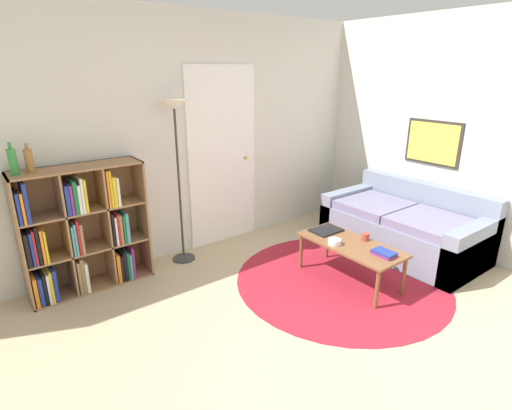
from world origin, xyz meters
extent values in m
plane|color=tan|center=(0.00, 0.00, 0.00)|extent=(14.00, 14.00, 0.00)
cube|color=silver|center=(0.00, 2.68, 1.30)|extent=(7.39, 0.05, 2.60)
cube|color=white|center=(0.25, 2.64, 1.03)|extent=(0.90, 0.02, 2.06)
sphere|color=tan|center=(0.57, 2.62, 0.99)|extent=(0.04, 0.04, 0.04)
cube|color=silver|center=(2.22, 1.33, 1.30)|extent=(0.05, 5.66, 2.60)
cube|color=#332D28|center=(2.18, 1.17, 1.20)|extent=(0.02, 0.66, 0.51)
cube|color=yellow|center=(2.17, 1.17, 1.20)|extent=(0.01, 0.60, 0.45)
cylinder|color=maroon|center=(0.62, 1.07, 0.00)|extent=(2.09, 2.09, 0.01)
cube|color=#936B47|center=(-1.93, 2.47, 0.59)|extent=(0.02, 0.34, 1.19)
cube|color=#936B47|center=(-0.84, 2.47, 0.59)|extent=(0.02, 0.34, 1.19)
cube|color=#936B47|center=(-1.39, 2.47, 1.18)|extent=(1.11, 0.34, 0.02)
cube|color=#936B47|center=(-1.39, 2.47, 0.01)|extent=(1.11, 0.34, 0.02)
cube|color=#936B47|center=(-1.39, 2.63, 0.59)|extent=(1.11, 0.02, 1.19)
cube|color=#936B47|center=(-1.57, 2.47, 0.59)|extent=(0.02, 0.32, 1.15)
cube|color=#936B47|center=(-1.21, 2.47, 0.59)|extent=(0.02, 0.32, 1.15)
cube|color=#936B47|center=(-1.39, 2.47, 0.40)|extent=(1.07, 0.32, 0.02)
cube|color=#936B47|center=(-1.39, 2.47, 0.79)|extent=(1.07, 0.32, 0.02)
cube|color=orange|center=(-1.90, 2.43, 0.16)|extent=(0.03, 0.26, 0.28)
cube|color=navy|center=(-1.86, 2.42, 0.15)|extent=(0.03, 0.24, 0.27)
cube|color=black|center=(-1.82, 2.43, 0.16)|extent=(0.02, 0.26, 0.29)
cube|color=silver|center=(-1.79, 2.43, 0.16)|extent=(0.02, 0.26, 0.28)
cube|color=gold|center=(-1.77, 2.40, 0.17)|extent=(0.02, 0.19, 0.31)
cube|color=navy|center=(-1.74, 2.43, 0.17)|extent=(0.03, 0.26, 0.31)
cube|color=olive|center=(-1.53, 2.40, 0.18)|extent=(0.03, 0.19, 0.32)
cube|color=olive|center=(-1.50, 2.42, 0.19)|extent=(0.03, 0.23, 0.35)
cube|color=silver|center=(-1.47, 2.42, 0.17)|extent=(0.03, 0.23, 0.30)
cube|color=orange|center=(-1.17, 2.43, 0.16)|extent=(0.03, 0.25, 0.29)
cube|color=black|center=(-1.14, 2.40, 0.15)|extent=(0.02, 0.21, 0.27)
cube|color=black|center=(-1.11, 2.42, 0.17)|extent=(0.03, 0.24, 0.30)
cube|color=#196B38|center=(-1.08, 2.42, 0.16)|extent=(0.02, 0.23, 0.29)
cube|color=teal|center=(-1.05, 2.43, 0.15)|extent=(0.02, 0.25, 0.27)
cube|color=#7F287A|center=(-1.03, 2.43, 0.18)|extent=(0.02, 0.25, 0.32)
cube|color=black|center=(-1.90, 2.43, 0.56)|extent=(0.03, 0.26, 0.30)
cube|color=navy|center=(-1.86, 2.40, 0.56)|extent=(0.02, 0.19, 0.30)
cube|color=#B21E23|center=(-1.84, 2.40, 0.57)|extent=(0.02, 0.19, 0.32)
cube|color=black|center=(-1.81, 2.40, 0.58)|extent=(0.02, 0.20, 0.34)
cube|color=orange|center=(-1.78, 2.43, 0.57)|extent=(0.02, 0.25, 0.31)
cube|color=gold|center=(-1.76, 2.42, 0.56)|extent=(0.02, 0.24, 0.30)
cube|color=teal|center=(-1.54, 2.40, 0.55)|extent=(0.02, 0.20, 0.28)
cube|color=teal|center=(-1.51, 2.43, 0.56)|extent=(0.02, 0.26, 0.30)
cube|color=#B21E23|center=(-1.49, 2.41, 0.58)|extent=(0.02, 0.21, 0.33)
cube|color=olive|center=(-1.46, 2.42, 0.55)|extent=(0.03, 0.24, 0.29)
cube|color=black|center=(-1.18, 2.41, 0.57)|extent=(0.02, 0.21, 0.32)
cube|color=silver|center=(-1.15, 2.43, 0.55)|extent=(0.02, 0.26, 0.28)
cube|color=#B21E23|center=(-1.13, 2.41, 0.56)|extent=(0.02, 0.21, 0.31)
cube|color=olive|center=(-1.11, 2.42, 0.56)|extent=(0.03, 0.24, 0.29)
cube|color=#196B38|center=(-1.08, 2.41, 0.55)|extent=(0.02, 0.22, 0.28)
cube|color=teal|center=(-1.05, 2.40, 0.56)|extent=(0.03, 0.20, 0.30)
cube|color=navy|center=(-1.90, 2.42, 0.93)|extent=(0.02, 0.23, 0.27)
cube|color=orange|center=(-1.87, 2.40, 0.93)|extent=(0.02, 0.19, 0.27)
cube|color=navy|center=(-1.84, 2.42, 0.97)|extent=(0.03, 0.23, 0.34)
cube|color=navy|center=(-1.53, 2.43, 0.93)|extent=(0.03, 0.26, 0.27)
cube|color=#7F287A|center=(-1.50, 2.41, 0.93)|extent=(0.02, 0.22, 0.27)
cube|color=#196B38|center=(-1.46, 2.40, 0.94)|extent=(0.03, 0.20, 0.30)
cube|color=silver|center=(-1.43, 2.41, 0.93)|extent=(0.03, 0.21, 0.26)
cube|color=silver|center=(-1.41, 2.43, 0.95)|extent=(0.02, 0.26, 0.31)
cube|color=gold|center=(-1.38, 2.43, 0.95)|extent=(0.02, 0.26, 0.30)
cube|color=orange|center=(-1.18, 2.42, 0.97)|extent=(0.02, 0.24, 0.35)
cube|color=gold|center=(-1.16, 2.42, 0.97)|extent=(0.02, 0.23, 0.34)
cube|color=gold|center=(-1.13, 2.40, 0.94)|extent=(0.03, 0.20, 0.28)
cube|color=silver|center=(-1.09, 2.42, 0.93)|extent=(0.02, 0.24, 0.27)
cylinder|color=#333333|center=(-0.42, 2.44, 0.01)|extent=(0.25, 0.25, 0.01)
cylinder|color=#333333|center=(-0.42, 2.44, 0.87)|extent=(0.02, 0.02, 1.63)
cone|color=white|center=(-0.42, 2.44, 1.68)|extent=(0.30, 0.30, 0.10)
cube|color=gray|center=(1.70, 1.12, 0.21)|extent=(0.94, 1.72, 0.42)
cube|color=gray|center=(2.09, 1.12, 0.37)|extent=(0.16, 1.72, 0.75)
cube|color=gray|center=(1.70, 0.35, 0.28)|extent=(0.94, 0.16, 0.56)
cube|color=gray|center=(1.70, 1.90, 0.28)|extent=(0.94, 0.16, 0.56)
cube|color=slate|center=(1.62, 0.78, 0.47)|extent=(0.74, 0.68, 0.10)
cube|color=slate|center=(1.62, 1.47, 0.47)|extent=(0.74, 0.68, 0.10)
cube|color=brown|center=(0.68, 1.03, 0.39)|extent=(0.48, 1.04, 0.02)
cylinder|color=brown|center=(0.48, 0.55, 0.19)|extent=(0.04, 0.04, 0.38)
cylinder|color=brown|center=(0.48, 1.51, 0.19)|extent=(0.04, 0.04, 0.38)
cylinder|color=brown|center=(0.88, 0.55, 0.19)|extent=(0.04, 0.04, 0.38)
cylinder|color=brown|center=(0.88, 1.51, 0.19)|extent=(0.04, 0.04, 0.38)
cube|color=black|center=(0.71, 1.39, 0.41)|extent=(0.31, 0.24, 0.02)
cylinder|color=silver|center=(0.53, 1.11, 0.43)|extent=(0.13, 0.13, 0.05)
cube|color=#7F287A|center=(0.71, 0.68, 0.41)|extent=(0.13, 0.20, 0.03)
cube|color=navy|center=(0.71, 0.67, 0.44)|extent=(0.13, 0.20, 0.02)
cylinder|color=#A33D33|center=(0.85, 1.00, 0.44)|extent=(0.07, 0.07, 0.07)
cylinder|color=#2D8438|center=(-1.86, 2.46, 1.30)|extent=(0.07, 0.07, 0.21)
cylinder|color=#2D8438|center=(-1.86, 2.46, 1.43)|extent=(0.03, 0.03, 0.05)
cylinder|color=olive|center=(-1.74, 2.47, 1.29)|extent=(0.07, 0.07, 0.20)
cylinder|color=olive|center=(-1.74, 2.47, 1.41)|extent=(0.02, 0.02, 0.05)
camera|label=1|loc=(-2.20, -1.24, 2.01)|focal=28.00mm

